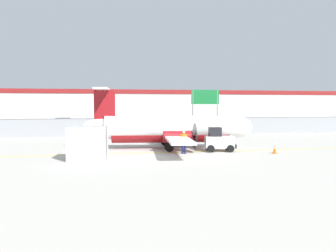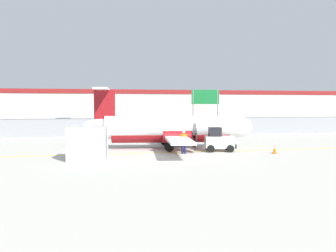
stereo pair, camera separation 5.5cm
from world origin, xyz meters
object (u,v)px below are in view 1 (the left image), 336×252
(parked_car_4, at_px, (163,122))
(parked_car_5, at_px, (190,123))
(cargo_container, at_px, (88,143))
(traffic_cone_far_right, at_px, (172,147))
(ground_crew_worker, at_px, (184,141))
(traffic_cone_near_left, at_px, (105,143))
(baggage_tug, at_px, (219,140))
(parked_car_3, at_px, (132,123))
(parked_car_1, at_px, (64,123))
(parked_car_2, at_px, (99,124))
(parked_car_0, at_px, (26,125))
(traffic_cone_far_left, at_px, (275,149))
(traffic_cone_near_right, at_px, (100,152))
(commuter_airplane, at_px, (173,129))
(parked_car_6, at_px, (225,123))
(highway_sign, at_px, (205,101))

(parked_car_4, relative_size, parked_car_5, 0.99)
(cargo_container, relative_size, traffic_cone_far_right, 4.22)
(ground_crew_worker, relative_size, traffic_cone_near_left, 2.66)
(traffic_cone_far_right, bearing_deg, cargo_container, -149.10)
(baggage_tug, xyz_separation_m, ground_crew_worker, (-2.97, -0.76, 0.10))
(parked_car_3, distance_m, parked_car_4, 6.58)
(parked_car_1, xyz_separation_m, parked_car_2, (5.11, -4.78, 0.00))
(parked_car_5, bearing_deg, parked_car_0, 11.22)
(ground_crew_worker, distance_m, traffic_cone_far_left, 6.76)
(baggage_tug, relative_size, parked_car_1, 0.57)
(traffic_cone_far_left, bearing_deg, traffic_cone_near_right, 175.59)
(commuter_airplane, bearing_deg, traffic_cone_near_right, -140.89)
(traffic_cone_far_right, bearing_deg, parked_car_0, 120.59)
(parked_car_0, relative_size, parked_car_6, 1.02)
(commuter_airplane, distance_m, parked_car_6, 25.34)
(parked_car_1, distance_m, parked_car_3, 10.49)
(parked_car_0, bearing_deg, parked_car_2, -177.61)
(traffic_cone_near_left, height_order, traffic_cone_near_right, same)
(traffic_cone_near_left, xyz_separation_m, highway_sign, (12.95, 12.19, 3.83))
(parked_car_5, bearing_deg, commuter_airplane, 78.74)
(parked_car_2, bearing_deg, parked_car_0, -1.27)
(baggage_tug, height_order, traffic_cone_near_right, baggage_tug)
(parked_car_2, xyz_separation_m, parked_car_4, (10.38, 5.42, 0.00))
(commuter_airplane, height_order, highway_sign, highway_sign)
(commuter_airplane, relative_size, traffic_cone_far_left, 25.12)
(cargo_container, distance_m, parked_car_6, 33.53)
(cargo_container, relative_size, parked_car_2, 0.64)
(traffic_cone_far_left, distance_m, parked_car_5, 30.45)
(cargo_container, bearing_deg, baggage_tug, 24.05)
(parked_car_6, bearing_deg, parked_car_3, 165.39)
(parked_car_0, xyz_separation_m, parked_car_5, (23.63, 1.87, 0.00))
(parked_car_3, bearing_deg, traffic_cone_far_right, -85.76)
(parked_car_0, relative_size, parked_car_4, 0.99)
(traffic_cone_near_right, bearing_deg, parked_car_1, 98.11)
(ground_crew_worker, height_order, parked_car_3, same)
(traffic_cone_far_right, relative_size, parked_car_4, 0.15)
(traffic_cone_far_left, bearing_deg, cargo_container, -177.93)
(traffic_cone_far_left, xyz_separation_m, parked_car_6, (6.12, 26.71, 0.58))
(parked_car_2, height_order, parked_car_5, same)
(traffic_cone_near_right, bearing_deg, highway_sign, 54.31)
(ground_crew_worker, xyz_separation_m, traffic_cone_near_left, (-5.51, 6.27, -0.64))
(baggage_tug, height_order, parked_car_6, baggage_tug)
(ground_crew_worker, xyz_separation_m, cargo_container, (-6.90, -1.79, 0.15))
(parked_car_1, bearing_deg, traffic_cone_near_right, -86.66)
(ground_crew_worker, distance_m, parked_car_1, 33.59)
(parked_car_2, xyz_separation_m, parked_car_5, (13.83, 2.01, 0.00))
(baggage_tug, xyz_separation_m, parked_car_5, (5.33, 28.33, 0.04))
(traffic_cone_near_right, bearing_deg, parked_car_6, 53.89)
(traffic_cone_far_right, distance_m, parked_car_1, 31.49)
(parked_car_4, bearing_deg, commuter_airplane, -105.10)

